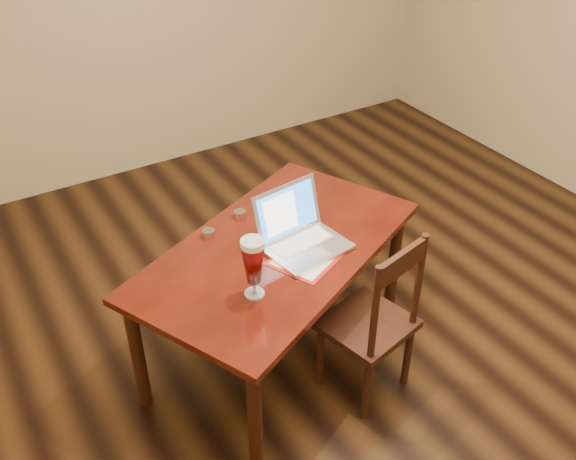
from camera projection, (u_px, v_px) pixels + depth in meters
ground at (367, 355)px, 3.31m from camera, size 5.00×5.00×0.00m
room_shell at (402, 8)px, 2.31m from camera, size 4.51×5.01×2.71m
dining_table at (277, 259)px, 3.00m from camera, size 1.62×1.32×0.94m
dining_chair at (373, 323)px, 2.91m from camera, size 0.45×0.43×0.89m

